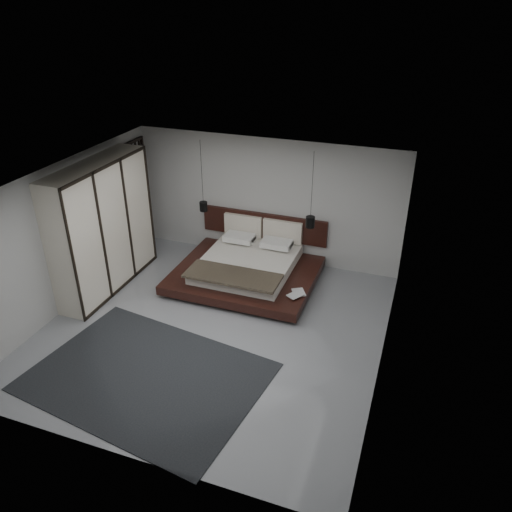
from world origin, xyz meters
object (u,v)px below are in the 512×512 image
at_px(lattice_screen, 138,197).
at_px(bed, 248,267).
at_px(pendant_left, 203,206).
at_px(wardrobe, 102,227).
at_px(rug, 147,376).
at_px(pendant_right, 310,222).

height_order(lattice_screen, bed, lattice_screen).
height_order(lattice_screen, pendant_left, pendant_left).
bearing_deg(wardrobe, rug, -45.85).
bearing_deg(lattice_screen, bed, -10.68).
bearing_deg(lattice_screen, pendant_right, -1.04).
distance_m(pendant_left, rug, 4.21).
height_order(pendant_left, rug, pendant_left).
xyz_separation_m(pendant_left, rug, (0.76, -3.92, -1.33)).
relative_size(wardrobe, rug, 0.74).
xyz_separation_m(wardrobe, rug, (2.21, -2.27, -1.32)).
bearing_deg(wardrobe, pendant_left, 48.62).
xyz_separation_m(pendant_left, pendant_right, (2.40, 0.00, -0.01)).
height_order(lattice_screen, wardrobe, wardrobe).
bearing_deg(lattice_screen, pendant_left, -2.50).
distance_m(pendant_left, pendant_right, 2.40).
bearing_deg(wardrobe, lattice_screen, 98.31).
bearing_deg(bed, wardrobe, -156.09).
xyz_separation_m(bed, rug, (-0.44, -3.45, -0.29)).
height_order(bed, pendant_left, pendant_left).
relative_size(pendant_left, wardrobe, 0.58).
distance_m(bed, pendant_left, 1.66).
relative_size(bed, pendant_left, 1.85).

